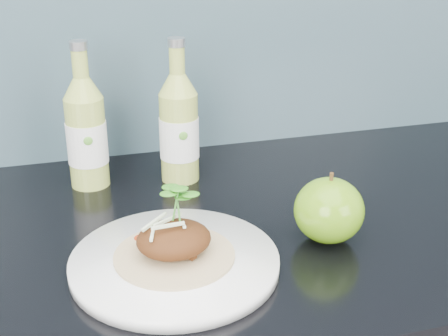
{
  "coord_description": "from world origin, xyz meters",
  "views": [
    {
      "loc": [
        -0.15,
        0.94,
        1.32
      ],
      "look_at": [
        0.05,
        1.65,
        1.0
      ],
      "focal_mm": 50.0,
      "sensor_mm": 36.0,
      "label": 1
    }
  ],
  "objects_px": {
    "dinner_plate": "(175,262)",
    "cider_bottle_right": "(179,128)",
    "green_apple": "(329,210)",
    "cider_bottle_left": "(86,133)"
  },
  "relations": [
    {
      "from": "dinner_plate",
      "to": "cider_bottle_right",
      "type": "bearing_deg",
      "value": 76.4
    },
    {
      "from": "green_apple",
      "to": "cider_bottle_left",
      "type": "height_order",
      "value": "cider_bottle_left"
    },
    {
      "from": "dinner_plate",
      "to": "green_apple",
      "type": "distance_m",
      "value": 0.21
    },
    {
      "from": "cider_bottle_left",
      "to": "cider_bottle_right",
      "type": "relative_size",
      "value": 1.0
    },
    {
      "from": "green_apple",
      "to": "cider_bottle_right",
      "type": "bearing_deg",
      "value": 120.79
    },
    {
      "from": "green_apple",
      "to": "cider_bottle_right",
      "type": "height_order",
      "value": "cider_bottle_right"
    },
    {
      "from": "green_apple",
      "to": "cider_bottle_left",
      "type": "distance_m",
      "value": 0.39
    },
    {
      "from": "dinner_plate",
      "to": "green_apple",
      "type": "xyz_separation_m",
      "value": [
        0.21,
        0.01,
        0.04
      ]
    },
    {
      "from": "cider_bottle_right",
      "to": "dinner_plate",
      "type": "bearing_deg",
      "value": -81.77
    },
    {
      "from": "cider_bottle_right",
      "to": "cider_bottle_left",
      "type": "bearing_deg",
      "value": -165.3
    }
  ]
}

